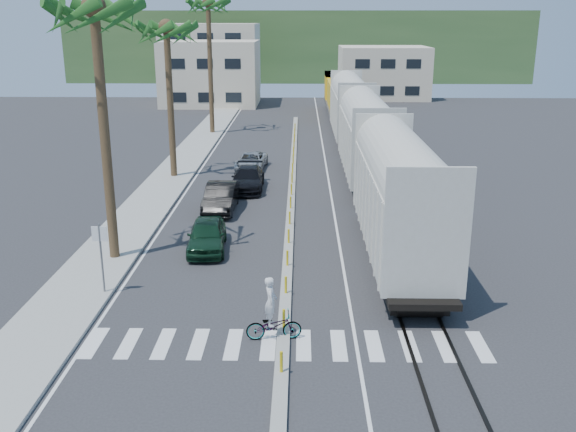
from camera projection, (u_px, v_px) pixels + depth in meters
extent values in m
plane|color=#28282B|center=(285.00, 319.00, 23.78)|extent=(140.00, 140.00, 0.00)
cube|color=gray|center=(179.00, 167.00, 47.80)|extent=(3.00, 90.00, 0.15)
cube|color=black|center=(348.00, 160.00, 50.44)|extent=(0.12, 100.00, 0.06)
cube|color=black|center=(366.00, 160.00, 50.41)|extent=(0.12, 100.00, 0.06)
cube|color=gray|center=(292.00, 184.00, 42.87)|extent=(0.45, 60.00, 0.15)
cylinder|color=gold|center=(281.00, 362.00, 19.81)|extent=(0.10, 0.10, 0.70)
cylinder|color=gold|center=(284.00, 318.00, 22.67)|extent=(0.10, 0.10, 0.70)
cylinder|color=gold|center=(286.00, 285.00, 25.54)|extent=(0.10, 0.10, 0.70)
cylinder|color=gold|center=(287.00, 258.00, 28.41)|extent=(0.10, 0.10, 0.70)
cylinder|color=gold|center=(289.00, 236.00, 31.27)|extent=(0.10, 0.10, 0.70)
cylinder|color=gold|center=(290.00, 218.00, 34.14)|extent=(0.10, 0.10, 0.70)
cylinder|color=gold|center=(291.00, 202.00, 37.01)|extent=(0.10, 0.10, 0.70)
cylinder|color=gold|center=(291.00, 189.00, 39.87)|extent=(0.10, 0.10, 0.70)
cylinder|color=gold|center=(292.00, 178.00, 42.74)|extent=(0.10, 0.10, 0.70)
cylinder|color=gold|center=(293.00, 168.00, 45.61)|extent=(0.10, 0.10, 0.70)
cylinder|color=gold|center=(293.00, 159.00, 48.47)|extent=(0.10, 0.10, 0.70)
cylinder|color=gold|center=(294.00, 151.00, 51.34)|extent=(0.10, 0.10, 0.70)
cylinder|color=gold|center=(294.00, 144.00, 54.21)|extent=(0.10, 0.10, 0.70)
cylinder|color=gold|center=(294.00, 138.00, 57.07)|extent=(0.10, 0.10, 0.70)
cylinder|color=gold|center=(295.00, 132.00, 59.94)|extent=(0.10, 0.10, 0.70)
cylinder|color=gold|center=(295.00, 127.00, 62.81)|extent=(0.10, 0.10, 0.70)
cube|color=silver|center=(283.00, 345.00, 21.86)|extent=(14.00, 2.20, 0.01)
cube|color=silver|center=(202.00, 168.00, 47.79)|extent=(0.12, 90.00, 0.01)
cube|color=silver|center=(327.00, 168.00, 47.62)|extent=(0.12, 90.00, 0.01)
cube|color=#BAB8AB|center=(399.00, 204.00, 28.71)|extent=(3.00, 12.88, 3.40)
cylinder|color=#BAB8AB|center=(401.00, 167.00, 28.21)|extent=(2.90, 12.58, 2.90)
cube|color=black|center=(397.00, 250.00, 29.36)|extent=(2.60, 12.88, 1.00)
cube|color=#BAB8AB|center=(367.00, 142.00, 43.04)|extent=(3.00, 12.88, 3.40)
cylinder|color=#BAB8AB|center=(368.00, 117.00, 42.54)|extent=(2.90, 12.58, 2.90)
cube|color=black|center=(365.00, 174.00, 43.69)|extent=(2.60, 12.88, 1.00)
cube|color=#BAB8AB|center=(350.00, 112.00, 57.38)|extent=(3.00, 12.88, 3.40)
cylinder|color=#BAB8AB|center=(351.00, 92.00, 56.87)|extent=(2.90, 12.58, 2.90)
cube|color=black|center=(350.00, 136.00, 58.02)|extent=(2.60, 12.88, 1.00)
cube|color=#4C4C4F|center=(340.00, 107.00, 73.15)|extent=(3.00, 17.00, 0.50)
cube|color=yellow|center=(341.00, 94.00, 71.74)|extent=(2.70, 12.24, 2.60)
cube|color=yellow|center=(337.00, 85.00, 78.13)|extent=(3.00, 3.74, 3.20)
cube|color=black|center=(340.00, 112.00, 73.33)|extent=(2.60, 13.60, 0.90)
cylinder|color=brown|center=(105.00, 142.00, 28.04)|extent=(0.44, 0.44, 11.00)
sphere|color=#1C591C|center=(94.00, 6.00, 26.38)|extent=(3.20, 3.20, 3.20)
cylinder|color=brown|center=(170.00, 106.00, 43.48)|extent=(0.44, 0.44, 10.00)
sphere|color=#1C591C|center=(166.00, 27.00, 41.97)|extent=(3.20, 3.20, 3.20)
cylinder|color=brown|center=(210.00, 70.00, 60.38)|extent=(0.44, 0.44, 12.00)
sphere|color=#1C591C|center=(208.00, 2.00, 58.57)|extent=(3.20, 3.20, 3.20)
cylinder|color=slate|center=(102.00, 260.00, 25.39)|extent=(0.08, 0.08, 3.00)
cube|color=silver|center=(99.00, 234.00, 25.06)|extent=(0.60, 0.04, 0.60)
cube|color=beige|center=(211.00, 73.00, 82.05)|extent=(12.00, 10.00, 8.00)
cube|color=beige|center=(212.00, 58.00, 97.08)|extent=(14.00, 12.00, 10.00)
cube|color=beige|center=(383.00, 72.00, 89.40)|extent=(12.00, 10.00, 7.00)
cube|color=#385628|center=(298.00, 45.00, 117.56)|extent=(80.00, 20.00, 12.00)
imported|color=#10301D|center=(207.00, 235.00, 30.65)|extent=(2.38, 4.62, 1.49)
imported|color=black|center=(221.00, 197.00, 36.98)|extent=(1.82, 4.84, 1.58)
imported|color=black|center=(248.00, 179.00, 41.54)|extent=(2.10, 5.01, 1.45)
imported|color=#AEB0B3|center=(251.00, 161.00, 47.35)|extent=(2.81, 4.70, 1.20)
imported|color=#9EA0A5|center=(274.00, 326.00, 22.12)|extent=(1.07, 2.06, 1.01)
imported|color=silver|center=(271.00, 301.00, 21.85)|extent=(0.73, 0.55, 1.76)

